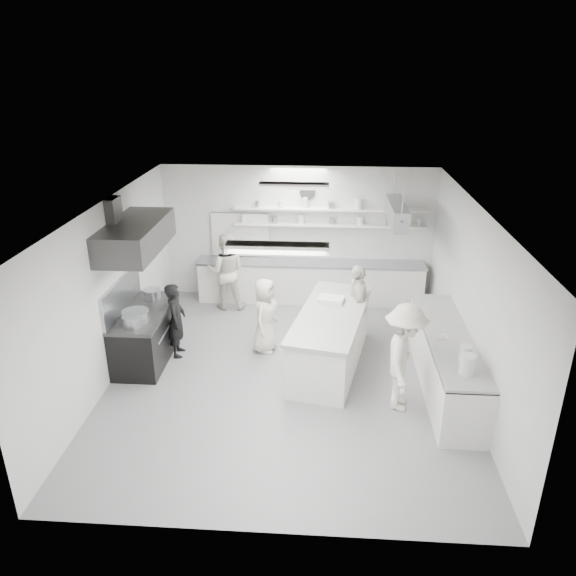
# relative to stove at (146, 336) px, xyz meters

# --- Properties ---
(floor) EXTENTS (6.00, 7.00, 0.02)m
(floor) POSITION_rel_stove_xyz_m (2.60, -0.40, -0.46)
(floor) COLOR #95959F
(floor) RESTS_ON ground
(ceiling) EXTENTS (6.00, 7.00, 0.02)m
(ceiling) POSITION_rel_stove_xyz_m (2.60, -0.40, 2.56)
(ceiling) COLOR silver
(ceiling) RESTS_ON wall_back
(wall_back) EXTENTS (6.00, 0.04, 3.00)m
(wall_back) POSITION_rel_stove_xyz_m (2.60, 3.10, 1.05)
(wall_back) COLOR silver
(wall_back) RESTS_ON floor
(wall_front) EXTENTS (6.00, 0.04, 3.00)m
(wall_front) POSITION_rel_stove_xyz_m (2.60, -3.90, 1.05)
(wall_front) COLOR silver
(wall_front) RESTS_ON floor
(wall_left) EXTENTS (0.04, 7.00, 3.00)m
(wall_left) POSITION_rel_stove_xyz_m (-0.40, -0.40, 1.05)
(wall_left) COLOR silver
(wall_left) RESTS_ON floor
(wall_right) EXTENTS (0.04, 7.00, 3.00)m
(wall_right) POSITION_rel_stove_xyz_m (5.60, -0.40, 1.05)
(wall_right) COLOR silver
(wall_right) RESTS_ON floor
(stove) EXTENTS (0.80, 1.80, 0.90)m
(stove) POSITION_rel_stove_xyz_m (0.00, 0.00, 0.00)
(stove) COLOR black
(stove) RESTS_ON floor
(exhaust_hood) EXTENTS (0.85, 2.00, 0.50)m
(exhaust_hood) POSITION_rel_stove_xyz_m (0.00, -0.00, 1.90)
(exhaust_hood) COLOR #383838
(exhaust_hood) RESTS_ON wall_left
(back_counter) EXTENTS (5.00, 0.60, 0.92)m
(back_counter) POSITION_rel_stove_xyz_m (2.90, 2.80, 0.01)
(back_counter) COLOR silver
(back_counter) RESTS_ON floor
(shelf_lower) EXTENTS (4.20, 0.26, 0.04)m
(shelf_lower) POSITION_rel_stove_xyz_m (3.30, 2.97, 1.30)
(shelf_lower) COLOR silver
(shelf_lower) RESTS_ON wall_back
(shelf_upper) EXTENTS (4.20, 0.26, 0.04)m
(shelf_upper) POSITION_rel_stove_xyz_m (3.30, 2.97, 1.65)
(shelf_upper) COLOR silver
(shelf_upper) RESTS_ON wall_back
(pass_through_window) EXTENTS (1.30, 0.04, 1.00)m
(pass_through_window) POSITION_rel_stove_xyz_m (1.30, 3.08, 1.00)
(pass_through_window) COLOR black
(pass_through_window) RESTS_ON wall_back
(wall_clock) EXTENTS (0.32, 0.05, 0.32)m
(wall_clock) POSITION_rel_stove_xyz_m (2.80, 3.06, 2.00)
(wall_clock) COLOR white
(wall_clock) RESTS_ON wall_back
(right_counter) EXTENTS (0.74, 3.30, 0.94)m
(right_counter) POSITION_rel_stove_xyz_m (5.25, -0.60, 0.02)
(right_counter) COLOR silver
(right_counter) RESTS_ON floor
(pot_rack) EXTENTS (0.30, 1.60, 0.40)m
(pot_rack) POSITION_rel_stove_xyz_m (4.60, 2.00, 1.85)
(pot_rack) COLOR #9B9FA7
(pot_rack) RESTS_ON ceiling
(light_fixture_front) EXTENTS (1.30, 0.25, 0.10)m
(light_fixture_front) POSITION_rel_stove_xyz_m (2.60, -2.20, 2.49)
(light_fixture_front) COLOR silver
(light_fixture_front) RESTS_ON ceiling
(light_fixture_rear) EXTENTS (1.30, 0.25, 0.10)m
(light_fixture_rear) POSITION_rel_stove_xyz_m (2.60, 1.40, 2.49)
(light_fixture_rear) COLOR silver
(light_fixture_rear) RESTS_ON ceiling
(prep_island) EXTENTS (1.50, 2.80, 0.98)m
(prep_island) POSITION_rel_stove_xyz_m (3.34, 0.02, 0.04)
(prep_island) COLOR silver
(prep_island) RESTS_ON floor
(stove_pot) EXTENTS (0.45, 0.45, 0.23)m
(stove_pot) POSITION_rel_stove_xyz_m (0.00, -0.41, 0.58)
(stove_pot) COLOR #9B9FA7
(stove_pot) RESTS_ON stove
(cook_stove) EXTENTS (0.39, 0.55, 1.42)m
(cook_stove) POSITION_rel_stove_xyz_m (0.53, 0.17, 0.26)
(cook_stove) COLOR black
(cook_stove) RESTS_ON floor
(cook_back) EXTENTS (0.86, 0.69, 1.70)m
(cook_back) POSITION_rel_stove_xyz_m (1.08, 2.33, 0.40)
(cook_back) COLOR silver
(cook_back) RESTS_ON floor
(cook_island_left) EXTENTS (0.62, 0.80, 1.43)m
(cook_island_left) POSITION_rel_stove_xyz_m (2.13, 0.46, 0.27)
(cook_island_left) COLOR silver
(cook_island_left) RESTS_ON floor
(cook_island_right) EXTENTS (0.41, 0.96, 1.62)m
(cook_island_right) POSITION_rel_stove_xyz_m (3.83, 0.82, 0.36)
(cook_island_right) COLOR silver
(cook_island_right) RESTS_ON floor
(cook_right) EXTENTS (0.85, 1.24, 1.76)m
(cook_right) POSITION_rel_stove_xyz_m (4.45, -1.23, 0.43)
(cook_right) COLOR silver
(cook_right) RESTS_ON floor
(bowl_island_a) EXTENTS (0.34, 0.34, 0.06)m
(bowl_island_a) POSITION_rel_stove_xyz_m (3.46, 0.51, 0.56)
(bowl_island_a) COLOR #9B9FA7
(bowl_island_a) RESTS_ON prep_island
(bowl_island_b) EXTENTS (0.24, 0.24, 0.07)m
(bowl_island_b) POSITION_rel_stove_xyz_m (3.26, 0.62, 0.56)
(bowl_island_b) COLOR silver
(bowl_island_b) RESTS_ON prep_island
(bowl_right) EXTENTS (0.24, 0.24, 0.05)m
(bowl_right) POSITION_rel_stove_xyz_m (5.10, -0.69, 0.52)
(bowl_right) COLOR silver
(bowl_right) RESTS_ON right_counter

